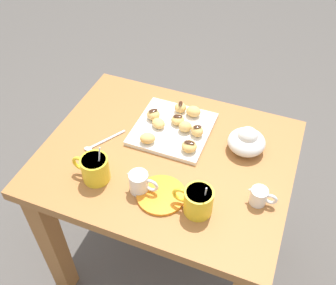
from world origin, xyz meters
TOP-DOWN VIEW (x-y plane):
  - ground_plane at (0.00, 0.00)m, footprint 8.00×8.00m
  - dining_table at (0.00, 0.00)m, footprint 0.84×0.68m
  - pastry_plate_square at (0.02, -0.12)m, footprint 0.26×0.26m
  - coffee_mug_yellow_left at (-0.17, 0.18)m, footprint 0.12×0.09m
  - coffee_mug_yellow_right at (0.17, 0.18)m, footprint 0.13×0.09m
  - cream_pitcher_white at (0.02, 0.17)m, footprint 0.10×0.06m
  - ice_cream_bowl at (-0.24, -0.12)m, footprint 0.13×0.13m
  - chocolate_sauce_pitcher at (-0.33, 0.08)m, footprint 0.09×0.05m
  - saucer_orange_left at (-0.05, 0.17)m, footprint 0.15×0.15m
  - loose_spoon_near_saucer at (0.24, 0.04)m, footprint 0.10×0.14m
  - beignet_0 at (0.07, -0.10)m, footprint 0.07×0.07m
  - beignet_1 at (-0.07, -0.11)m, footprint 0.06×0.06m
  - chocolate_drizzle_1 at (-0.07, -0.11)m, footprint 0.03×0.03m
  - beignet_2 at (-0.02, -0.20)m, footprint 0.05×0.05m
  - beignet_3 at (-0.02, -0.12)m, footprint 0.06×0.06m
  - beignet_4 at (0.01, -0.14)m, footprint 0.06×0.06m
  - chocolate_drizzle_4 at (0.01, -0.14)m, footprint 0.04×0.03m
  - beignet_5 at (0.08, -0.02)m, footprint 0.07×0.06m
  - beignet_6 at (-0.07, -0.03)m, footprint 0.07×0.07m
  - chocolate_drizzle_6 at (-0.07, -0.03)m, footprint 0.04×0.02m
  - beignet_7 at (0.03, -0.21)m, footprint 0.05×0.05m
  - chocolate_drizzle_7 at (0.03, -0.21)m, footprint 0.02×0.03m
  - beignet_8 at (0.11, -0.14)m, footprint 0.07×0.07m
  - chocolate_drizzle_8 at (0.11, -0.14)m, footprint 0.04×0.03m

SIDE VIEW (x-z plane):
  - ground_plane at x=0.00m, z-range 0.00..0.00m
  - dining_table at x=0.00m, z-range 0.20..0.90m
  - loose_spoon_near_saucer at x=0.24m, z-range 0.70..0.71m
  - saucer_orange_left at x=-0.05m, z-range 0.70..0.71m
  - pastry_plate_square at x=0.02m, z-range 0.70..0.72m
  - chocolate_sauce_pitcher at x=-0.33m, z-range 0.70..0.76m
  - beignet_0 at x=0.07m, z-range 0.72..0.75m
  - beignet_4 at x=0.01m, z-range 0.72..0.75m
  - beignet_6 at x=-0.07m, z-range 0.72..0.75m
  - beignet_5 at x=0.08m, z-range 0.72..0.75m
  - beignet_7 at x=0.03m, z-range 0.72..0.75m
  - beignet_8 at x=0.11m, z-range 0.72..0.75m
  - beignet_1 at x=-0.07m, z-range 0.72..0.75m
  - beignet_2 at x=-0.02m, z-range 0.72..0.76m
  - beignet_3 at x=-0.02m, z-range 0.72..0.76m
  - cream_pitcher_white at x=0.02m, z-range 0.70..0.78m
  - ice_cream_bowl at x=-0.24m, z-range 0.70..0.79m
  - coffee_mug_yellow_right at x=0.17m, z-range 0.68..0.82m
  - coffee_mug_yellow_left at x=-0.17m, z-range 0.68..0.82m
  - chocolate_drizzle_4 at x=0.01m, z-range 0.75..0.75m
  - chocolate_drizzle_6 at x=-0.07m, z-range 0.75..0.76m
  - chocolate_drizzle_7 at x=0.03m, z-range 0.75..0.76m
  - chocolate_drizzle_8 at x=0.11m, z-range 0.75..0.76m
  - chocolate_drizzle_1 at x=-0.07m, z-range 0.75..0.76m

